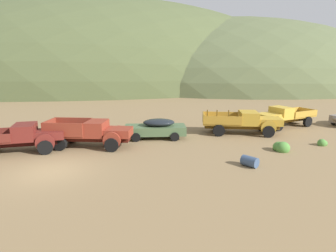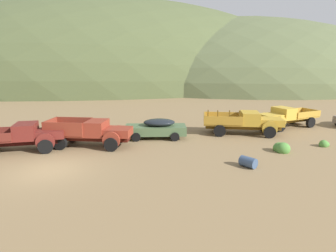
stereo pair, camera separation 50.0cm
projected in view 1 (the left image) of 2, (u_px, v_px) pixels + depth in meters
The scene contains 14 objects.
ground_plane at pixel (51, 171), 15.72m from camera, with size 300.00×300.00×0.00m, color olive.
hill_far_left at pixel (0, 82), 88.30m from camera, with size 109.34×74.03×45.70m, color brown.
hill_far_right at pixel (111, 84), 78.47m from camera, with size 115.07×69.59×43.59m, color #4C5633.
hill_center at pixel (227, 82), 88.28m from camera, with size 91.78×86.96×36.30m, color #56603D.
truck_oxblood at pixel (24, 137), 18.99m from camera, with size 6.08×2.43×1.89m.
truck_rust_red at pixel (95, 133), 20.03m from camera, with size 6.21×3.69×1.91m.
car_weathered_green at pixel (153, 128), 22.39m from camera, with size 5.25×2.62×1.57m.
truck_mustard at pixel (247, 122), 23.80m from camera, with size 6.72×4.05×2.16m.
truck_faded_yellow at pixel (282, 117), 26.28m from camera, with size 6.41×3.41×1.89m.
oil_drum_spare at pixel (250, 161), 16.40m from camera, with size 0.98×1.10×0.61m.
bush_front_right at pixel (322, 143), 20.62m from camera, with size 0.82×0.68×0.62m.
bush_near_barrel at pixel (281, 148), 19.29m from camera, with size 0.98×1.11×0.86m.
bush_front_left at pixel (245, 118), 29.30m from camera, with size 1.32×1.27×1.38m.
bush_lone_scrub at pixel (71, 135), 22.64m from camera, with size 0.99×0.89×0.79m.
Camera 1 is at (2.95, -15.88, 5.88)m, focal length 30.40 mm.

